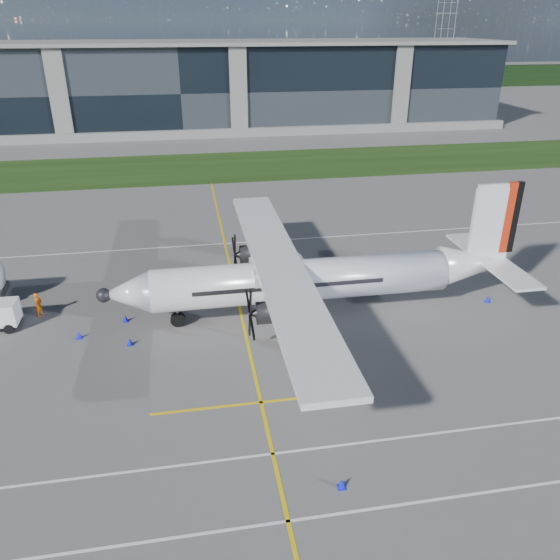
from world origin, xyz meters
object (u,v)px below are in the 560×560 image
(safety_cone_fwd, at_px, (79,335))
(safety_cone_tail, at_px, (488,299))
(safety_cone_portwing, at_px, (342,483))
(safety_cone_nose_port, at_px, (130,341))
(pylon_east, at_px, (444,34))
(safety_cone_nose_stbd, at_px, (126,318))
(ground_crew_person, at_px, (38,303))
(turboprop_aircraft, at_px, (317,256))

(safety_cone_fwd, height_order, safety_cone_tail, same)
(safety_cone_portwing, bearing_deg, safety_cone_nose_port, 126.28)
(safety_cone_portwing, bearing_deg, pylon_east, 64.01)
(safety_cone_nose_stbd, height_order, safety_cone_nose_port, same)
(ground_crew_person, distance_m, safety_cone_portwing, 25.36)
(safety_cone_nose_port, bearing_deg, pylon_east, 58.95)
(pylon_east, relative_size, ground_crew_person, 14.69)
(turboprop_aircraft, relative_size, ground_crew_person, 14.71)
(turboprop_aircraft, bearing_deg, ground_crew_person, 170.65)
(ground_crew_person, distance_m, safety_cone_nose_stbd, 6.37)
(safety_cone_nose_port, bearing_deg, ground_crew_person, 142.37)
(turboprop_aircraft, bearing_deg, safety_cone_nose_port, -171.59)
(safety_cone_fwd, xyz_separation_m, safety_cone_tail, (29.23, 0.10, 0.00))
(ground_crew_person, relative_size, safety_cone_fwd, 4.08)
(pylon_east, distance_m, safety_cone_tail, 161.02)
(safety_cone_tail, bearing_deg, safety_cone_nose_port, -176.65)
(turboprop_aircraft, bearing_deg, safety_cone_tail, -1.63)
(pylon_east, bearing_deg, safety_cone_fwd, -122.24)
(safety_cone_tail, bearing_deg, turboprop_aircraft, 178.37)
(ground_crew_person, bearing_deg, turboprop_aircraft, -79.49)
(pylon_east, relative_size, safety_cone_nose_stbd, 60.00)
(pylon_east, bearing_deg, safety_cone_tail, -113.39)
(safety_cone_portwing, bearing_deg, ground_crew_person, 131.49)
(safety_cone_nose_stbd, bearing_deg, safety_cone_tail, -3.62)
(safety_cone_portwing, bearing_deg, turboprop_aircraft, 80.92)
(turboprop_aircraft, xyz_separation_m, safety_cone_tail, (13.10, -0.37, -4.26))
(safety_cone_nose_stbd, distance_m, safety_cone_tail, 26.43)
(safety_cone_nose_stbd, bearing_deg, safety_cone_nose_port, -80.52)
(safety_cone_nose_port, relative_size, safety_cone_fwd, 1.00)
(pylon_east, relative_size, safety_cone_tail, 60.00)
(ground_crew_person, bearing_deg, safety_cone_tail, -76.40)
(safety_cone_nose_stbd, bearing_deg, turboprop_aircraft, -5.58)
(ground_crew_person, distance_m, safety_cone_tail, 32.62)
(pylon_east, distance_m, safety_cone_fwd, 174.74)
(turboprop_aircraft, xyz_separation_m, safety_cone_nose_port, (-12.75, -1.88, -4.26))
(safety_cone_nose_port, relative_size, safety_cone_portwing, 1.00)
(safety_cone_tail, xyz_separation_m, safety_cone_portwing, (-15.62, -15.44, 0.00))
(safety_cone_tail, height_order, safety_cone_portwing, same)
(safety_cone_nose_stbd, height_order, safety_cone_portwing, same)
(ground_crew_person, bearing_deg, safety_cone_nose_stbd, -87.46)
(pylon_east, height_order, safety_cone_fwd, pylon_east)
(ground_crew_person, distance_m, safety_cone_nose_port, 8.33)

